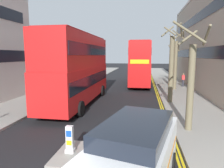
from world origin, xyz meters
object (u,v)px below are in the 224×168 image
at_px(keep_left_bollard, 70,140).
at_px(pedestrian_far, 183,80).
at_px(double_decker_bus_away, 78,67).
at_px(double_decker_bus_oncoming, 140,62).
at_px(taxi_minivan, 133,159).

xyz_separation_m(keep_left_bollard, pedestrian_far, (7.72, 18.04, 0.38)).
xyz_separation_m(double_decker_bus_away, double_decker_bus_oncoming, (4.76, 11.41, 0.00)).
height_order(double_decker_bus_away, double_decker_bus_oncoming, same).
xyz_separation_m(double_decker_bus_oncoming, pedestrian_far, (5.35, -1.61, -2.04)).
relative_size(double_decker_bus_oncoming, pedestrian_far, 6.69).
relative_size(double_decker_bus_away, double_decker_bus_oncoming, 1.00).
bearing_deg(pedestrian_far, keep_left_bollard, -113.17).
xyz_separation_m(double_decker_bus_away, pedestrian_far, (10.11, 9.80, -2.04)).
height_order(taxi_minivan, pedestrian_far, taxi_minivan).
xyz_separation_m(keep_left_bollard, double_decker_bus_oncoming, (2.38, 19.66, 2.42)).
bearing_deg(pedestrian_far, taxi_minivan, -104.36).
xyz_separation_m(taxi_minivan, pedestrian_far, (5.09, 19.90, -0.08)).
bearing_deg(taxi_minivan, double_decker_bus_oncoming, 90.68).
bearing_deg(keep_left_bollard, double_decker_bus_away, 106.11).
bearing_deg(taxi_minivan, double_decker_bus_away, 116.37).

